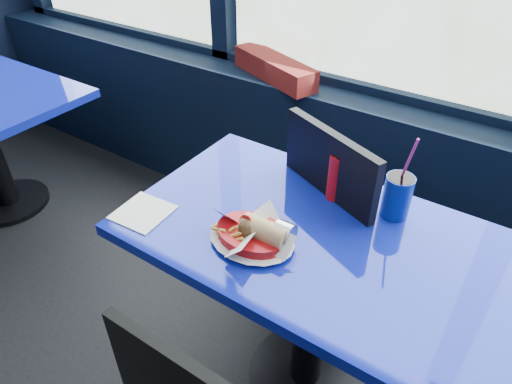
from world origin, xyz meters
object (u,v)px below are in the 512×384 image
object	(u,v)px
near_table	(316,277)
ketchup_bottle	(337,174)
chair_near_back	(325,213)
food_basket	(254,234)
soda_cup	(397,195)
planter_box	(274,68)

from	to	relation	value
near_table	ketchup_bottle	xyz separation A→B (m)	(-0.05, 0.19, 0.28)
near_table	chair_near_back	world-z (taller)	chair_near_back
food_basket	soda_cup	distance (m)	0.46
food_basket	near_table	bearing A→B (deg)	66.69
chair_near_back	soda_cup	xyz separation A→B (m)	(0.28, -0.10, 0.26)
near_table	food_basket	world-z (taller)	food_basket
near_table	food_basket	distance (m)	0.29
soda_cup	ketchup_bottle	bearing A→B (deg)	-173.31
chair_near_back	planter_box	size ratio (longest dim) A/B	1.92
ketchup_bottle	planter_box	bearing A→B (deg)	134.90
food_basket	ketchup_bottle	bearing A→B (deg)	97.29
soda_cup	planter_box	bearing A→B (deg)	143.42
food_basket	soda_cup	world-z (taller)	soda_cup
food_basket	soda_cup	xyz separation A→B (m)	(0.30, 0.36, 0.04)
planter_box	ketchup_bottle	bearing A→B (deg)	-23.44
near_table	soda_cup	bearing A→B (deg)	56.07
near_table	soda_cup	xyz separation A→B (m)	(0.15, 0.22, 0.26)
planter_box	ketchup_bottle	world-z (taller)	ketchup_bottle
food_basket	chair_near_back	bearing A→B (deg)	111.70
chair_near_back	planter_box	distance (m)	0.82
planter_box	soda_cup	xyz separation A→B (m)	(0.84, -0.62, -0.03)
planter_box	ketchup_bottle	size ratio (longest dim) A/B	2.38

